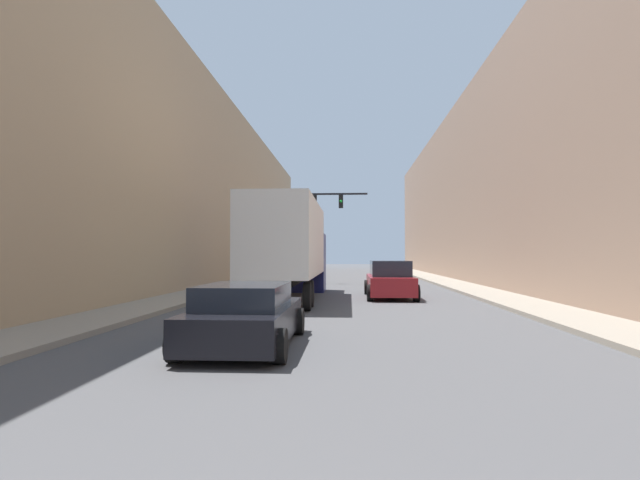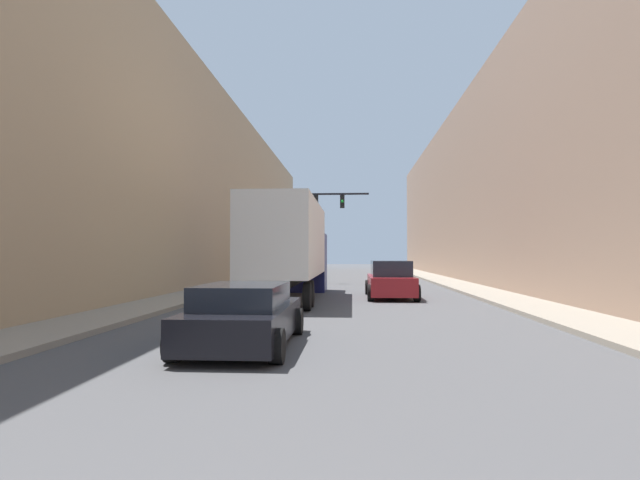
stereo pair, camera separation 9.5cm
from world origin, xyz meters
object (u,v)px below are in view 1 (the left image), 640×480
object	(u,v)px
sedan_car	(246,316)
traffic_signal_gantry	(291,216)
suv_car	(390,280)
semi_truck	(290,247)

from	to	relation	value
sedan_car	traffic_signal_gantry	distance (m)	23.62
suv_car	traffic_signal_gantry	distance (m)	13.01
suv_car	traffic_signal_gantry	xyz separation A→B (m)	(-5.79, 11.01, 3.79)
traffic_signal_gantry	sedan_car	bearing A→B (deg)	-85.59
semi_truck	traffic_signal_gantry	bearing A→B (deg)	96.60
traffic_signal_gantry	semi_truck	bearing A→B (deg)	-83.40
sedan_car	traffic_signal_gantry	bearing A→B (deg)	94.41
semi_truck	sedan_car	xyz separation A→B (m)	(0.41, -11.28, -1.65)
semi_truck	sedan_car	world-z (taller)	semi_truck
semi_truck	sedan_car	bearing A→B (deg)	-87.93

